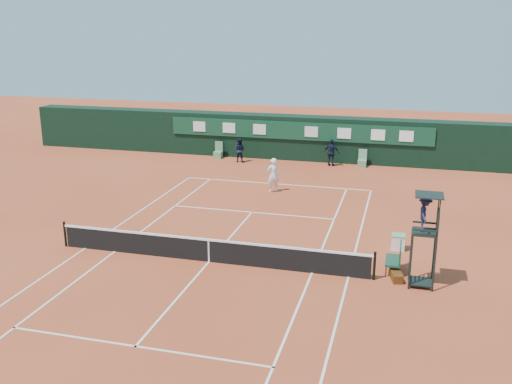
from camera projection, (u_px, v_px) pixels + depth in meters
ground at (209, 262)px, 22.53m from camera, size 90.00×90.00×0.00m
court_lines at (209, 262)px, 22.53m from camera, size 11.05×23.85×0.01m
tennis_net at (209, 250)px, 22.38m from camera, size 12.90×0.10×1.10m
back_wall at (299, 137)px, 39.47m from camera, size 40.00×1.65×3.00m
linesman_chair_left at (218, 154)px, 40.01m from camera, size 0.55×0.50×1.15m
linesman_chair_right at (362, 162)px, 37.53m from camera, size 0.55×0.50×1.15m
umpire_chair at (425, 221)px, 19.80m from camera, size 0.96×0.95×3.42m
player_bench at (396, 257)px, 21.44m from camera, size 0.56×1.20×1.10m
tennis_bag at (396, 276)px, 20.89m from camera, size 0.54×0.88×0.31m
cooler at (398, 242)px, 23.70m from camera, size 0.57×0.57×0.65m
tennis_ball at (234, 201)px, 30.14m from camera, size 0.07×0.07×0.07m
player at (273, 175)px, 31.74m from camera, size 0.84×0.78×1.93m
ball_kid_left at (239, 150)px, 38.72m from camera, size 0.84×0.67×1.64m
ball_kid_right at (331, 153)px, 37.59m from camera, size 1.11×0.60×1.79m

